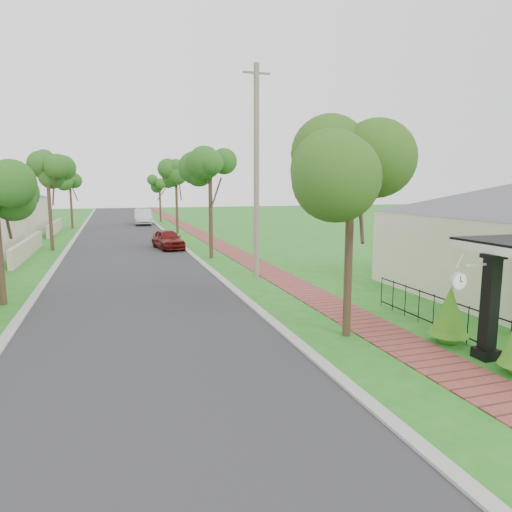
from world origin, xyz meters
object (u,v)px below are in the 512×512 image
porch_post (489,313)px  parked_car_red (168,239)px  near_tree (351,165)px  station_clock (460,280)px  parked_car_white (143,217)px  utility_pole (256,172)px

porch_post → parked_car_red: 22.10m
near_tree → station_clock: bearing=-58.7°
near_tree → parked_car_white: bearing=94.2°
near_tree → utility_pole: utility_pole is taller
near_tree → parked_car_red: bearing=97.8°
near_tree → utility_pole: (0.10, 8.50, 0.05)m
parked_car_white → near_tree: near_tree is taller
parked_car_red → utility_pole: (2.71, -10.53, 4.02)m
parked_car_white → utility_pole: size_ratio=0.54×
parked_car_white → utility_pole: utility_pole is taller
parked_car_red → utility_pole: utility_pole is taller
parked_car_red → near_tree: bearing=-91.5°
utility_pole → parked_car_red: bearing=104.4°
utility_pole → station_clock: 11.36m
parked_car_red → station_clock: station_clock is taller
porch_post → parked_car_red: size_ratio=0.68×
parked_car_white → near_tree: size_ratio=0.85×
parked_car_white → porch_post: bearing=-79.5°
parked_car_red → station_clock: 21.91m
utility_pole → station_clock: (1.39, -10.95, -2.70)m
porch_post → parked_car_red: (-4.96, 21.53, -0.49)m
utility_pole → porch_post: bearing=-78.4°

